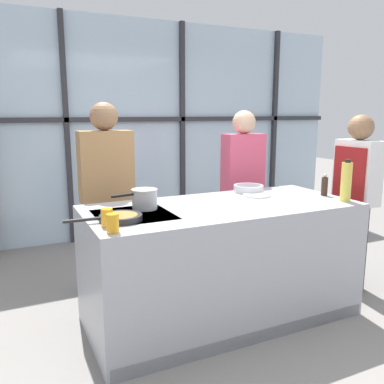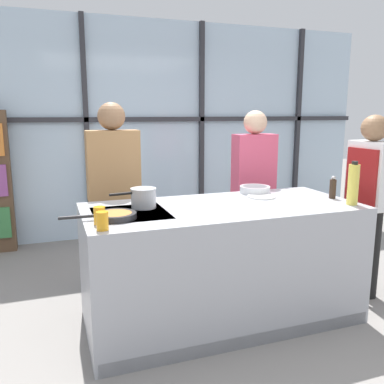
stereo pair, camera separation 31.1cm
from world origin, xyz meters
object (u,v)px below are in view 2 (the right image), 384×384
Objects in this scene: spectator_center_left at (254,182)px; frying_pan at (114,216)px; chef at (368,195)px; oil_bottle at (353,184)px; saucepan at (143,197)px; white_plate at (261,197)px; juice_glass_near at (102,221)px; pepper_grinder at (333,188)px; juice_glass_far at (100,215)px; spectator_far_left at (114,187)px; mixing_bowl at (255,189)px.

frying_pan is (-1.54, -0.95, 0.01)m from spectator_center_left.
oil_bottle is at bearing 124.96° from chef.
spectator_center_left is 4.66× the size of saucepan.
juice_glass_near is (-1.38, -0.53, 0.05)m from white_plate.
pepper_grinder is (0.01, 0.24, -0.07)m from oil_bottle.
chef is 14.11× the size of juice_glass_far.
chef is 3.18× the size of frying_pan.
white_plate is at bearing 157.32° from pepper_grinder.
spectator_far_left reaches higher than juice_glass_near.
juice_glass_near is at bearing -126.38° from saucepan.
white_plate is at bearing 2.18° from saucepan.
white_plate is (1.13, -0.66, -0.04)m from spectator_far_left.
frying_pan is at bearing 93.28° from chef.
spectator_far_left is 1.88m from pepper_grinder.
frying_pan is at bearing -167.24° from white_plate.
white_plate is (-0.27, -0.66, -0.00)m from spectator_center_left.
spectator_center_left is at bearing 106.54° from pepper_grinder.
frying_pan is 1.43× the size of saucepan.
saucepan is 1.02m from white_plate.
oil_bottle is 0.26m from pepper_grinder.
white_plate is at bearing 12.76° from frying_pan.
spectator_far_left is 1.30m from white_plate.
juice_glass_far is (-1.90, 0.08, -0.10)m from oil_bottle.
pepper_grinder is (0.26, -0.88, 0.07)m from spectator_center_left.
frying_pan is at bearing 81.32° from spectator_far_left.
saucepan is 0.61m from juice_glass_near.
spectator_far_left is at bearing 157.74° from mixing_bowl.
frying_pan is 0.15m from juice_glass_far.
spectator_far_left is 1.08m from juice_glass_far.
white_plate is (-0.97, 0.16, 0.02)m from chef.
spectator_far_left is at bearing 145.69° from oil_bottle.
pepper_grinder is (1.66, -0.88, 0.04)m from spectator_far_left.
pepper_grinder is at bearing 4.97° from juice_glass_far.
frying_pan reaches higher than white_plate.
chef is 6.07× the size of mixing_bowl.
frying_pan is at bearing 43.78° from juice_glass_far.
mixing_bowl is at bearing 140.87° from pepper_grinder.
mixing_bowl is 1.58m from juice_glass_near.
saucepan is 1.87× the size of pepper_grinder.
juice_glass_far reaches higher than white_plate.
frying_pan is (-0.14, -0.95, -0.02)m from spectator_far_left.
chef reaches higher than white_plate.
chef is at bearing 5.64° from juice_glass_far.
spectator_far_left is 15.03× the size of juice_glass_far.
spectator_center_left is 1.96m from juice_glass_far.
spectator_center_left reaches higher than saucepan.
spectator_center_left is 4.90× the size of oil_bottle.
white_plate is at bearing -100.92° from mixing_bowl.
white_plate is 0.19m from mixing_bowl.
mixing_bowl is at bearing 157.74° from spectator_far_left.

